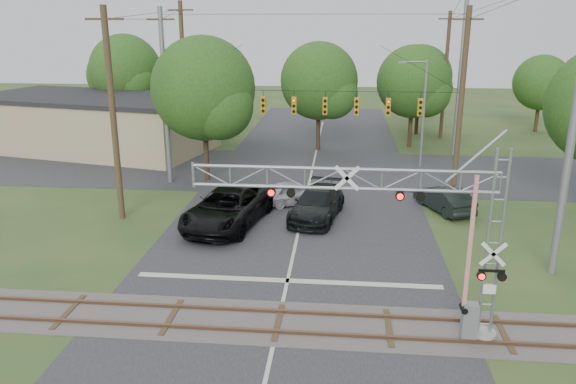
# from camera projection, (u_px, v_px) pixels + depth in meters

# --- Properties ---
(ground) EXTENTS (160.00, 160.00, 0.00)m
(ground) POSITION_uv_depth(u_px,v_px,m) (271.00, 354.00, 18.60)
(ground) COLOR #2C4821
(ground) RESTS_ON ground
(road_main) EXTENTS (14.00, 90.00, 0.02)m
(road_main) POSITION_uv_depth(u_px,v_px,m) (296.00, 241.00, 28.12)
(road_main) COLOR #262729
(road_main) RESTS_ON ground
(road_cross) EXTENTS (90.00, 12.00, 0.02)m
(road_cross) POSITION_uv_depth(u_px,v_px,m) (312.00, 171.00, 41.45)
(road_cross) COLOR #262729
(road_cross) RESTS_ON ground
(railroad_track) EXTENTS (90.00, 3.20, 0.17)m
(railroad_track) POSITION_uv_depth(u_px,v_px,m) (278.00, 323.00, 20.50)
(railroad_track) COLOR #4B4541
(railroad_track) RESTS_ON ground
(crossing_gantry) EXTENTS (10.53, 0.87, 6.77)m
(crossing_gantry) POSITION_uv_depth(u_px,v_px,m) (401.00, 222.00, 18.55)
(crossing_gantry) COLOR gray
(crossing_gantry) RESTS_ON ground
(traffic_signal_span) EXTENTS (19.34, 0.36, 11.50)m
(traffic_signal_span) POSITION_uv_depth(u_px,v_px,m) (323.00, 101.00, 35.91)
(traffic_signal_span) COLOR gray
(traffic_signal_span) RESTS_ON ground
(pickup_black) EXTENTS (4.53, 7.58, 1.97)m
(pickup_black) POSITION_uv_depth(u_px,v_px,m) (228.00, 208.00, 30.12)
(pickup_black) COLOR black
(pickup_black) RESTS_ON ground
(car_dark) EXTENTS (3.35, 6.09, 1.67)m
(car_dark) POSITION_uv_depth(u_px,v_px,m) (317.00, 204.00, 31.29)
(car_dark) COLOR black
(car_dark) RESTS_ON ground
(sedan_silver) EXTENTS (4.56, 3.01, 1.44)m
(sedan_silver) POSITION_uv_depth(u_px,v_px,m) (296.00, 193.00, 33.66)
(sedan_silver) COLOR #AFB0B7
(sedan_silver) RESTS_ON ground
(suv_dark) EXTENTS (3.16, 4.70, 1.46)m
(suv_dark) POSITION_uv_depth(u_px,v_px,m) (444.00, 199.00, 32.51)
(suv_dark) COLOR black
(suv_dark) RESTS_ON ground
(commercial_building) EXTENTS (21.38, 14.15, 4.60)m
(commercial_building) POSITION_uv_depth(u_px,v_px,m) (94.00, 122.00, 47.87)
(commercial_building) COLOR tan
(commercial_building) RESTS_ON ground
(streetlight) EXTENTS (2.12, 0.22, 7.97)m
(streetlight) POSITION_uv_depth(u_px,v_px,m) (422.00, 108.00, 41.23)
(streetlight) COLOR gray
(streetlight) RESTS_ON ground
(utility_poles) EXTENTS (23.91, 30.11, 13.86)m
(utility_poles) POSITION_uv_depth(u_px,v_px,m) (359.00, 86.00, 38.36)
(utility_poles) COLOR #3C2E1B
(utility_poles) RESTS_ON ground
(treeline) EXTENTS (48.17, 31.00, 9.77)m
(treeline) POSITION_uv_depth(u_px,v_px,m) (307.00, 82.00, 46.65)
(treeline) COLOR #342518
(treeline) RESTS_ON ground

